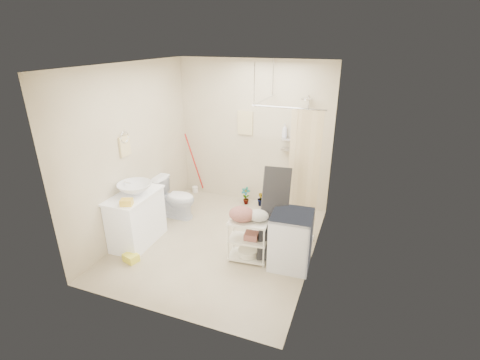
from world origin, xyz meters
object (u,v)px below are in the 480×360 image
at_px(vanity, 137,219).
at_px(laundry_rack, 248,236).
at_px(washing_machine, 291,240).
at_px(toilet, 175,198).

xyz_separation_m(vanity, laundry_rack, (1.72, 0.16, -0.03)).
height_order(vanity, washing_machine, vanity).
bearing_deg(washing_machine, toilet, 159.36).
xyz_separation_m(vanity, washing_machine, (2.30, 0.25, -0.01)).
bearing_deg(toilet, laundry_rack, -116.45).
bearing_deg(laundry_rack, washing_machine, 3.42).
distance_m(vanity, laundry_rack, 1.73).
relative_size(toilet, laundry_rack, 0.97).
relative_size(washing_machine, laundry_rack, 1.06).
height_order(toilet, washing_machine, washing_machine).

